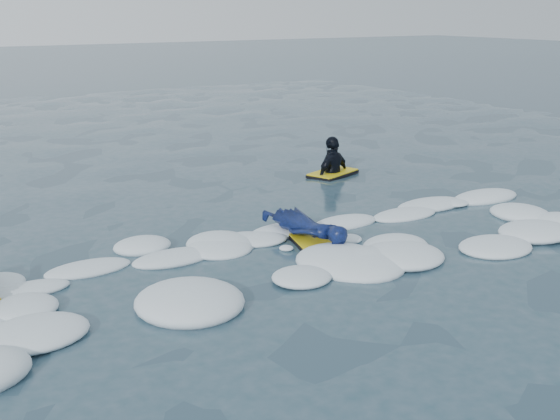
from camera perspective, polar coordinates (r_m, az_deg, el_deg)
The scene contains 4 objects.
ground at distance 8.77m, azimuth 1.13°, elevation -5.92°, with size 120.00×120.00×0.00m, color #192F3D.
foam_band at distance 9.59m, azimuth -2.22°, elevation -3.95°, with size 12.00×3.10×0.30m, color white, non-canonical shape.
prone_woman_unit at distance 10.18m, azimuth 2.28°, elevation -1.46°, with size 0.85×1.68×0.42m.
waiting_rider_unit at distance 14.34m, azimuth 4.30°, elevation 2.75°, with size 1.25×0.96×1.66m.
Camera 1 is at (-4.42, -6.82, 3.29)m, focal length 45.00 mm.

